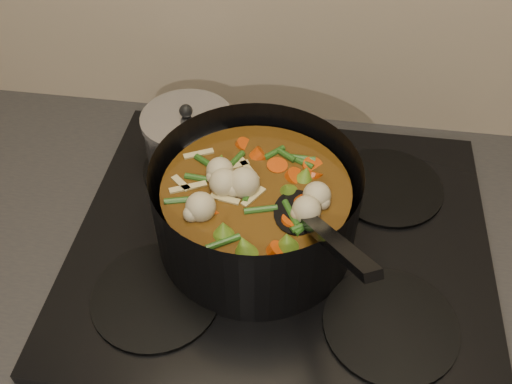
# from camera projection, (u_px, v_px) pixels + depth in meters

# --- Properties ---
(counter) EXTENTS (2.64, 0.64, 0.91)m
(counter) POSITION_uv_depth(u_px,v_px,m) (274.00, 380.00, 1.20)
(counter) COLOR brown
(counter) RESTS_ON ground
(stovetop) EXTENTS (0.62, 0.54, 0.03)m
(stovetop) POSITION_uv_depth(u_px,v_px,m) (281.00, 241.00, 0.87)
(stovetop) COLOR black
(stovetop) RESTS_ON counter
(stockpot) EXTENTS (0.35, 0.38, 0.21)m
(stockpot) POSITION_uv_depth(u_px,v_px,m) (256.00, 208.00, 0.81)
(stockpot) COLOR black
(stockpot) RESTS_ON stovetop
(saucepan) EXTENTS (0.15, 0.15, 0.12)m
(saucepan) POSITION_uv_depth(u_px,v_px,m) (189.00, 140.00, 0.94)
(saucepan) COLOR silver
(saucepan) RESTS_ON stovetop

